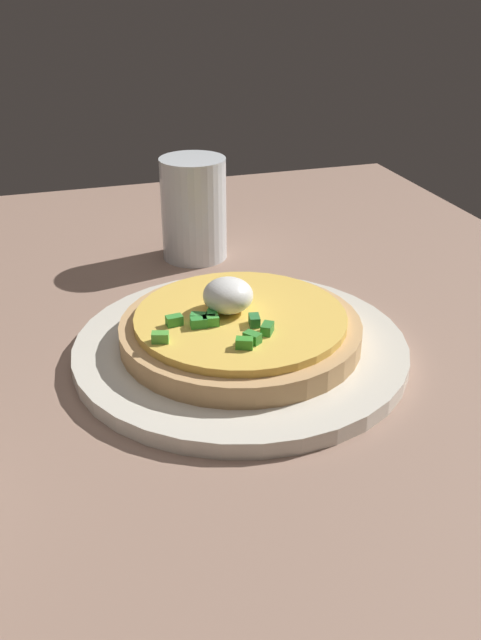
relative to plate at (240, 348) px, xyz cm
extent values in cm
cube|color=#937260|center=(-1.11, 4.79, -1.68)|extent=(106.02, 88.36, 2.04)
cylinder|color=silver|center=(0.00, 0.00, 0.00)|extent=(27.68, 27.68, 1.33)
cylinder|color=tan|center=(0.00, 0.00, 1.59)|extent=(19.90, 19.90, 1.84)
cylinder|color=#F4C351|center=(0.00, 0.00, 2.85)|extent=(17.40, 17.40, 0.67)
ellipsoid|color=white|center=(0.90, 0.79, 4.60)|extent=(4.12, 4.12, 2.84)
cube|color=#55AF3E|center=(-2.55, 7.14, 3.58)|extent=(1.13, 1.45, 0.80)
cube|color=#378030|center=(2.75, 0.58, 3.58)|extent=(1.07, 1.43, 0.80)
cube|color=green|center=(-0.38, 2.55, 3.58)|extent=(1.50, 1.29, 0.80)
cube|color=#55AB41|center=(1.82, -0.79, 3.58)|extent=(1.49, 1.44, 0.80)
cube|color=green|center=(-0.38, 3.59, 3.58)|extent=(1.26, 1.50, 0.80)
cube|color=green|center=(-0.19, 5.53, 3.58)|extent=(0.94, 1.36, 0.80)
cube|color=green|center=(-0.72, 2.81, 3.58)|extent=(0.95, 1.37, 0.80)
cube|color=green|center=(-5.29, 1.34, 3.58)|extent=(1.23, 1.49, 0.80)
cube|color=green|center=(-4.67, 0.52, 3.58)|extent=(1.51, 1.39, 0.80)
cube|color=#368634|center=(-3.65, -1.03, 3.58)|extent=(1.51, 1.38, 0.80)
cube|color=green|center=(-1.02, 3.77, 3.58)|extent=(0.91, 1.35, 0.80)
cube|color=#2E7C3B|center=(-2.04, -0.51, 3.58)|extent=(1.40, 1.02, 0.80)
cylinder|color=silver|center=(22.32, -1.66, 4.85)|extent=(7.07, 7.07, 11.03)
cylinder|color=beige|center=(22.32, -1.66, 2.74)|extent=(6.23, 6.23, 6.02)
camera|label=1|loc=(-48.08, 14.98, 28.99)|focal=39.04mm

